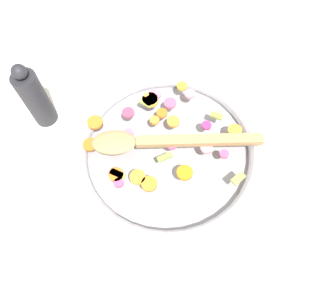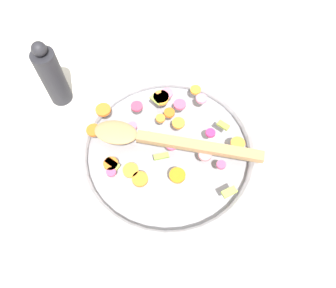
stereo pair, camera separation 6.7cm
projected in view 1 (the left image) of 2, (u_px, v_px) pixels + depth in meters
name	position (u px, v px, depth m)	size (l,w,h in m)	color
ground_plane	(168.00, 155.00, 0.72)	(4.00, 4.00, 0.00)	silver
skillet	(168.00, 150.00, 0.70)	(0.44, 0.44, 0.05)	gray
chopped_vegetables	(159.00, 133.00, 0.68)	(0.34, 0.29, 0.01)	orange
wooden_spoon	(159.00, 141.00, 0.66)	(0.35, 0.12, 0.01)	#A87F51
pepper_mill	(35.00, 98.00, 0.69)	(0.05, 0.05, 0.18)	#232328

